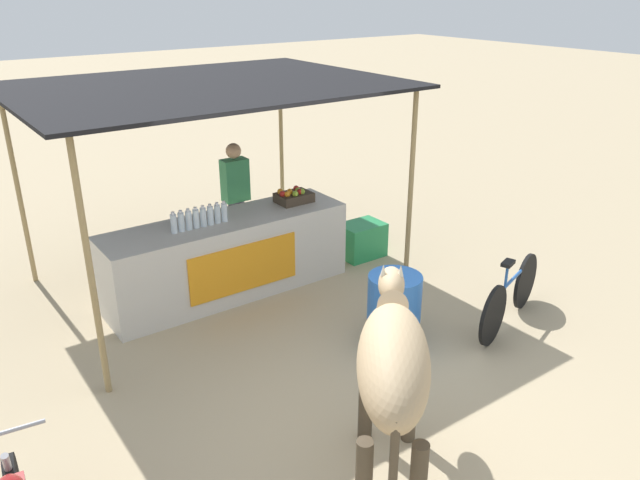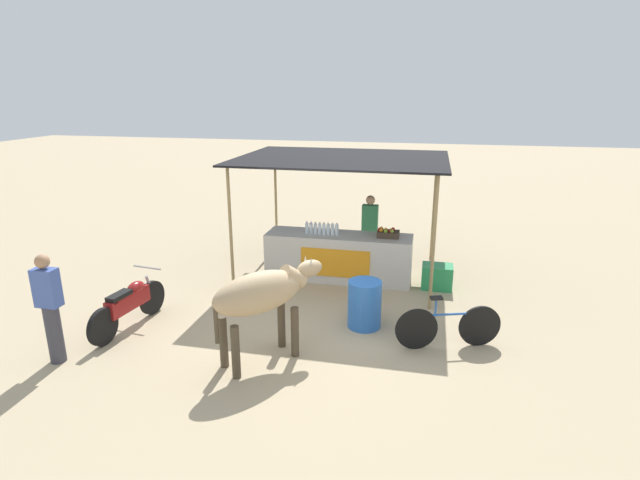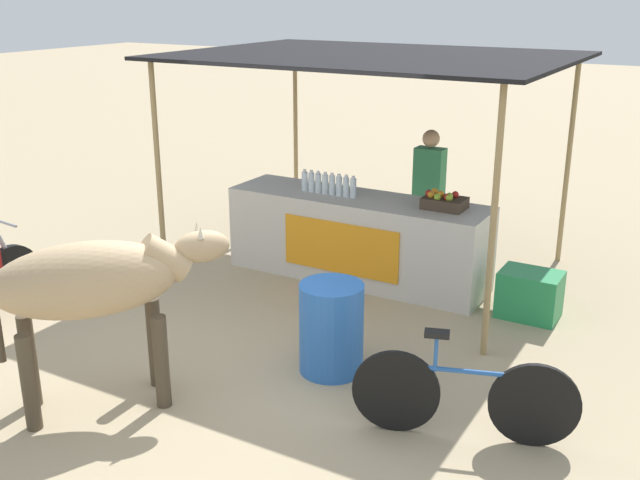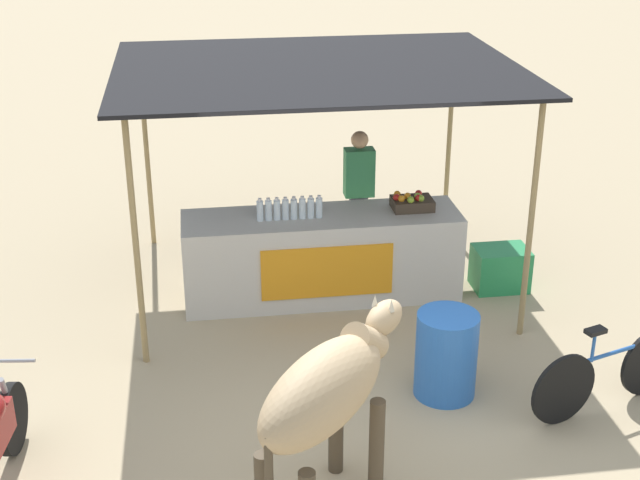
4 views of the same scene
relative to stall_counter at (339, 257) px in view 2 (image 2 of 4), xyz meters
name	(u,v)px [view 2 (image 2 of 4)]	position (x,y,z in m)	size (l,w,h in m)	color
ground_plane	(315,324)	(0.00, -2.20, -0.48)	(60.00, 60.00, 0.00)	tan
stall_counter	(339,257)	(0.00, 0.00, 0.00)	(3.00, 0.82, 0.96)	beige
stall_awning	(342,162)	(0.00, 0.30, 1.93)	(4.20, 3.20, 2.50)	black
water_bottle_row	(322,229)	(-0.35, -0.05, 0.59)	(0.70, 0.07, 0.25)	silver
fruit_crate	(388,233)	(1.00, 0.05, 0.56)	(0.44, 0.32, 0.18)	#3F3326
vendor_behind_counter	(370,231)	(0.54, 0.75, 0.37)	(0.34, 0.22, 1.65)	#383842
cooler_box	(437,277)	(2.02, -0.10, -0.24)	(0.60, 0.44, 0.48)	#268C4C
water_barrel	(365,304)	(0.82, -2.09, -0.08)	(0.56, 0.56, 0.81)	blue
cow	(262,295)	(-0.47, -3.47, 0.55)	(1.46, 1.62, 1.44)	tan
motorcycle_parked	(129,304)	(-2.98, -2.96, -0.05)	(0.55, 1.80, 0.90)	black
bicycle_leaning	(448,326)	(2.17, -2.51, -0.13)	(1.59, 0.56, 0.85)	black
passerby_on_street	(50,308)	(-3.40, -4.17, 0.37)	(0.34, 0.22, 1.65)	#383842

